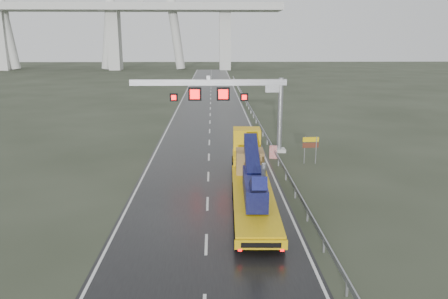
{
  "coord_description": "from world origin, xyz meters",
  "views": [
    {
      "loc": [
        0.4,
        -23.52,
        10.7
      ],
      "look_at": [
        1.17,
        6.26,
        3.2
      ],
      "focal_mm": 35.0,
      "sensor_mm": 36.0,
      "label": 1
    }
  ],
  "objects_px": {
    "heavy_haul_truck": "(250,170)",
    "exit_sign_pair": "(311,145)",
    "sign_gantry": "(231,95)",
    "striped_barrier": "(273,152)"
  },
  "relations": [
    {
      "from": "sign_gantry",
      "to": "striped_barrier",
      "type": "xyz_separation_m",
      "value": [
        3.9,
        -2.47,
        -5.02
      ]
    },
    {
      "from": "heavy_haul_truck",
      "to": "exit_sign_pair",
      "type": "bearing_deg",
      "value": 52.0
    },
    {
      "from": "striped_barrier",
      "to": "sign_gantry",
      "type": "bearing_deg",
      "value": 160.68
    },
    {
      "from": "heavy_haul_truck",
      "to": "exit_sign_pair",
      "type": "distance_m",
      "value": 9.24
    },
    {
      "from": "sign_gantry",
      "to": "exit_sign_pair",
      "type": "bearing_deg",
      "value": -32.26
    },
    {
      "from": "sign_gantry",
      "to": "striped_barrier",
      "type": "distance_m",
      "value": 6.82
    },
    {
      "from": "exit_sign_pair",
      "to": "sign_gantry",
      "type": "bearing_deg",
      "value": 143.08
    },
    {
      "from": "sign_gantry",
      "to": "heavy_haul_truck",
      "type": "bearing_deg",
      "value": -85.09
    },
    {
      "from": "sign_gantry",
      "to": "heavy_haul_truck",
      "type": "relative_size",
      "value": 0.85
    },
    {
      "from": "heavy_haul_truck",
      "to": "striped_barrier",
      "type": "bearing_deg",
      "value": 73.84
    }
  ]
}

